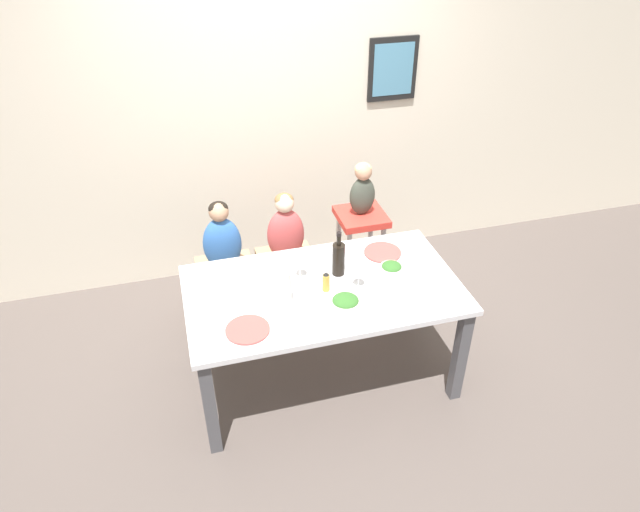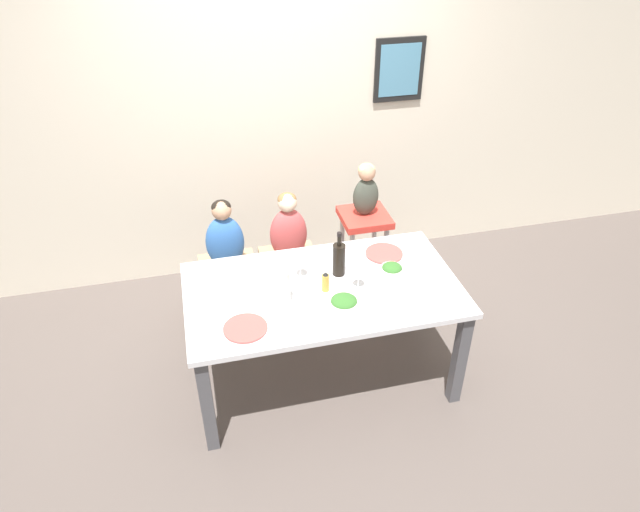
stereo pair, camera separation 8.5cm
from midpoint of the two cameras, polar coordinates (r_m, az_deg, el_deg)
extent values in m
plane|color=#564C47|center=(3.87, 0.88, -11.77)|extent=(14.00, 14.00, 0.00)
cube|color=beige|center=(4.34, -3.86, 14.79)|extent=(10.00, 0.06, 2.70)
cube|color=black|center=(4.48, 8.49, 17.93)|extent=(0.38, 0.02, 0.47)
cube|color=teal|center=(4.47, 8.55, 17.89)|extent=(0.31, 0.00, 0.38)
cube|color=silver|center=(3.40, 0.99, -3.39)|extent=(1.63, 0.91, 0.03)
cube|color=#4C4C51|center=(3.29, -10.48, -14.40)|extent=(0.07, 0.07, 0.70)
cube|color=#4C4C51|center=(3.60, 14.45, -9.88)|extent=(0.07, 0.07, 0.70)
cube|color=#4C4C51|center=(3.86, -11.51, -5.78)|extent=(0.07, 0.07, 0.70)
cube|color=#4C4C51|center=(4.13, 9.73, -2.61)|extent=(0.07, 0.07, 0.70)
cylinder|color=silver|center=(4.10, -10.16, -5.45)|extent=(0.04, 0.04, 0.42)
cylinder|color=silver|center=(4.11, -6.01, -4.88)|extent=(0.04, 0.04, 0.42)
cylinder|color=silver|center=(4.33, -10.52, -2.99)|extent=(0.04, 0.04, 0.42)
cylinder|color=silver|center=(4.35, -6.61, -2.45)|extent=(0.04, 0.04, 0.42)
cube|color=tan|center=(4.08, -8.59, -1.33)|extent=(0.40, 0.40, 0.05)
cylinder|color=silver|center=(4.12, -4.03, -4.59)|extent=(0.04, 0.04, 0.42)
cylinder|color=silver|center=(4.17, 0.03, -3.99)|extent=(0.04, 0.04, 0.42)
cylinder|color=silver|center=(4.36, -4.74, -2.19)|extent=(0.04, 0.04, 0.42)
cylinder|color=silver|center=(4.40, -0.90, -1.65)|extent=(0.04, 0.04, 0.42)
cube|color=tan|center=(4.12, -2.49, -0.50)|extent=(0.40, 0.40, 0.05)
cylinder|color=silver|center=(4.16, 3.70, -1.67)|extent=(0.04, 0.04, 0.70)
cylinder|color=silver|center=(4.23, 6.99, -1.18)|extent=(0.04, 0.04, 0.70)
cylinder|color=silver|center=(4.36, 2.73, 0.23)|extent=(0.04, 0.04, 0.70)
cylinder|color=silver|center=(4.43, 5.89, 0.66)|extent=(0.04, 0.04, 0.70)
cube|color=red|center=(4.09, 5.08, 3.88)|extent=(0.34, 0.34, 0.05)
ellipsoid|color=#3366B2|center=(3.95, -8.87, 1.35)|extent=(0.26, 0.16, 0.40)
sphere|color=tan|center=(3.82, -9.20, 4.53)|extent=(0.13, 0.13, 0.13)
ellipsoid|color=black|center=(3.82, -9.24, 4.84)|extent=(0.13, 0.13, 0.09)
ellipsoid|color=#C64C4C|center=(4.00, -2.56, 2.18)|extent=(0.26, 0.16, 0.40)
sphere|color=beige|center=(3.87, -2.66, 5.35)|extent=(0.13, 0.13, 0.13)
ellipsoid|color=olive|center=(3.87, -2.69, 5.66)|extent=(0.13, 0.13, 0.09)
ellipsoid|color=#3D4238|center=(4.01, 5.20, 5.93)|extent=(0.18, 0.11, 0.28)
sphere|color=tan|center=(3.93, 5.34, 8.33)|extent=(0.12, 0.12, 0.12)
ellipsoid|color=#DBC684|center=(3.93, 5.32, 8.61)|extent=(0.12, 0.11, 0.08)
cylinder|color=black|center=(3.44, 2.61, -0.39)|extent=(0.08, 0.08, 0.21)
cylinder|color=black|center=(3.36, 2.67, 1.68)|extent=(0.03, 0.03, 0.09)
cylinder|color=black|center=(3.34, 2.69, 2.17)|extent=(0.03, 0.03, 0.02)
cylinder|color=white|center=(3.21, -3.24, -3.17)|extent=(0.11, 0.11, 0.22)
cylinder|color=white|center=(3.39, 4.53, -3.21)|extent=(0.06, 0.06, 0.00)
cylinder|color=white|center=(3.36, 4.56, -2.60)|extent=(0.01, 0.01, 0.08)
ellipsoid|color=white|center=(3.31, 4.63, -1.32)|extent=(0.07, 0.07, 0.10)
cylinder|color=white|center=(3.47, -1.27, -2.14)|extent=(0.06, 0.06, 0.00)
cylinder|color=white|center=(3.44, -1.28, -1.54)|extent=(0.01, 0.01, 0.08)
ellipsoid|color=white|center=(3.39, -1.30, -0.27)|extent=(0.07, 0.07, 0.10)
cylinder|color=silver|center=(3.20, 3.16, -5.00)|extent=(0.17, 0.17, 0.07)
ellipsoid|color=#336628|center=(3.18, 3.18, -4.52)|extent=(0.15, 0.15, 0.05)
cylinder|color=silver|center=(3.48, 7.90, -1.69)|extent=(0.14, 0.14, 0.07)
ellipsoid|color=#336628|center=(3.46, 7.94, -1.23)|extent=(0.12, 0.12, 0.05)
cylinder|color=#D14C47|center=(3.12, -6.70, -7.19)|extent=(0.24, 0.24, 0.01)
cylinder|color=silver|center=(3.51, -6.41, -1.72)|extent=(0.24, 0.24, 0.01)
cylinder|color=#D14C47|center=(3.70, 7.08, 0.25)|extent=(0.24, 0.24, 0.01)
cylinder|color=#BC8E33|center=(3.33, 1.28, -2.70)|extent=(0.04, 0.04, 0.11)
cone|color=black|center=(3.29, 1.30, -1.78)|extent=(0.04, 0.04, 0.02)
camera|label=1|loc=(0.04, -89.27, 0.49)|focal=32.00mm
camera|label=2|loc=(0.04, 90.73, -0.49)|focal=32.00mm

